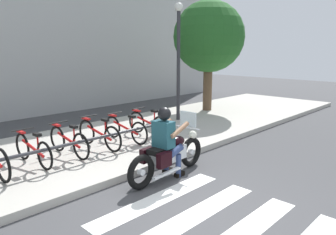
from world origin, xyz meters
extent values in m
plane|color=#424244|center=(0.00, 0.00, 0.00)|extent=(48.00, 48.00, 0.00)
cube|color=#B7B2A8|center=(0.00, 4.02, 0.07)|extent=(24.00, 4.40, 0.15)
cube|color=white|center=(-0.06, 0.00, 0.00)|extent=(2.80, 0.40, 0.01)
cube|color=white|center=(-0.06, 0.80, 0.00)|extent=(2.80, 0.40, 0.01)
torus|color=black|center=(1.54, 1.43, 0.33)|extent=(0.67, 0.16, 0.66)
cylinder|color=silver|center=(1.54, 1.43, 0.33)|extent=(0.13, 0.11, 0.12)
torus|color=black|center=(0.00, 1.33, 0.33)|extent=(0.67, 0.16, 0.66)
cylinder|color=silver|center=(0.00, 1.33, 0.33)|extent=(0.13, 0.11, 0.12)
cube|color=silver|center=(0.77, 1.38, 0.47)|extent=(0.86, 0.34, 0.28)
ellipsoid|color=black|center=(0.98, 1.39, 0.69)|extent=(0.54, 0.31, 0.22)
cube|color=black|center=(0.56, 1.36, 0.62)|extent=(0.58, 0.32, 0.10)
cube|color=black|center=(0.38, 1.57, 0.51)|extent=(0.33, 0.14, 0.28)
cube|color=black|center=(0.41, 1.13, 0.51)|extent=(0.33, 0.14, 0.28)
cylinder|color=silver|center=(1.39, 1.42, 0.91)|extent=(0.07, 0.62, 0.03)
sphere|color=white|center=(1.59, 1.43, 0.71)|extent=(0.18, 0.18, 0.18)
cube|color=silver|center=(1.42, 1.42, 1.09)|extent=(0.07, 0.40, 0.32)
cylinder|color=silver|center=(0.53, 1.18, 0.20)|extent=(0.77, 0.13, 0.08)
cube|color=#1E4C59|center=(0.62, 1.37, 0.92)|extent=(0.29, 0.42, 0.52)
sphere|color=black|center=(0.65, 1.37, 1.32)|extent=(0.26, 0.26, 0.26)
cylinder|color=#9E7051|center=(0.84, 1.60, 1.00)|extent=(0.52, 0.12, 0.26)
cylinder|color=#9E7051|center=(0.87, 1.16, 1.00)|extent=(0.52, 0.12, 0.26)
cylinder|color=navy|center=(0.76, 1.54, 0.56)|extent=(0.45, 0.17, 0.24)
cylinder|color=navy|center=(0.88, 1.54, 0.24)|extent=(0.11, 0.11, 0.48)
cube|color=black|center=(0.92, 1.55, 0.04)|extent=(0.25, 0.12, 0.08)
cylinder|color=navy|center=(0.78, 1.22, 0.56)|extent=(0.45, 0.17, 0.24)
cylinder|color=navy|center=(0.90, 1.23, 0.24)|extent=(0.11, 0.11, 0.48)
cube|color=black|center=(0.94, 1.23, 0.04)|extent=(0.25, 0.12, 0.08)
torus|color=black|center=(-1.79, 3.05, 0.48)|extent=(0.09, 0.66, 0.66)
torus|color=black|center=(-1.03, 4.08, 0.46)|extent=(0.08, 0.60, 0.60)
torus|color=black|center=(-0.98, 3.11, 0.46)|extent=(0.08, 0.60, 0.60)
cylinder|color=red|center=(-1.00, 3.60, 0.52)|extent=(0.10, 0.87, 0.24)
cylinder|color=red|center=(-0.99, 3.35, 0.67)|extent=(0.04, 0.04, 0.37)
cube|color=black|center=(-0.99, 3.35, 0.85)|extent=(0.11, 0.20, 0.06)
cylinder|color=black|center=(-1.02, 3.98, 0.85)|extent=(0.48, 0.05, 0.03)
cube|color=red|center=(-1.03, 4.08, 0.78)|extent=(0.09, 0.28, 0.04)
torus|color=black|center=(-0.21, 4.08, 0.46)|extent=(0.08, 0.62, 0.62)
torus|color=black|center=(-0.16, 3.12, 0.46)|extent=(0.08, 0.62, 0.62)
cylinder|color=red|center=(-0.19, 3.60, 0.53)|extent=(0.10, 0.86, 0.24)
cylinder|color=red|center=(-0.17, 3.36, 0.68)|extent=(0.04, 0.04, 0.38)
cube|color=black|center=(-0.17, 3.36, 0.87)|extent=(0.11, 0.20, 0.06)
cylinder|color=black|center=(-0.21, 3.98, 0.87)|extent=(0.48, 0.05, 0.03)
cube|color=red|center=(-0.21, 4.08, 0.80)|extent=(0.09, 0.28, 0.04)
torus|color=black|center=(0.60, 4.11, 0.47)|extent=(0.08, 0.64, 0.64)
torus|color=black|center=(0.65, 3.08, 0.47)|extent=(0.08, 0.64, 0.64)
cylinder|color=red|center=(0.63, 3.60, 0.54)|extent=(0.11, 0.92, 0.25)
cylinder|color=red|center=(0.64, 3.34, 0.70)|extent=(0.04, 0.04, 0.39)
cube|color=black|center=(0.64, 3.34, 0.90)|extent=(0.11, 0.20, 0.06)
cylinder|color=black|center=(0.61, 4.01, 0.90)|extent=(0.48, 0.05, 0.03)
cube|color=red|center=(0.60, 4.11, 0.82)|extent=(0.09, 0.28, 0.04)
torus|color=black|center=(1.42, 4.12, 0.46)|extent=(0.08, 0.61, 0.60)
torus|color=black|center=(1.47, 3.08, 0.46)|extent=(0.08, 0.61, 0.60)
cylinder|color=red|center=(1.44, 3.60, 0.52)|extent=(0.11, 0.93, 0.25)
cylinder|color=red|center=(1.46, 3.34, 0.67)|extent=(0.04, 0.04, 0.37)
cube|color=black|center=(1.46, 3.34, 0.86)|extent=(0.11, 0.20, 0.06)
cylinder|color=black|center=(1.42, 4.01, 0.86)|extent=(0.48, 0.05, 0.03)
cube|color=red|center=(1.42, 4.12, 0.79)|extent=(0.09, 0.28, 0.04)
torus|color=black|center=(2.23, 4.07, 0.47)|extent=(0.08, 0.63, 0.63)
torus|color=black|center=(2.28, 3.12, 0.47)|extent=(0.08, 0.63, 0.63)
cylinder|color=red|center=(2.26, 3.60, 0.53)|extent=(0.10, 0.85, 0.24)
cylinder|color=red|center=(2.27, 3.36, 0.69)|extent=(0.04, 0.04, 0.38)
cube|color=black|center=(2.27, 3.36, 0.89)|extent=(0.11, 0.20, 0.06)
cylinder|color=black|center=(2.24, 3.98, 0.89)|extent=(0.48, 0.05, 0.03)
cube|color=red|center=(2.23, 4.07, 0.81)|extent=(0.09, 0.28, 0.04)
cylinder|color=#333338|center=(0.22, 3.05, 0.60)|extent=(4.67, 0.07, 0.07)
cylinder|color=#333338|center=(2.51, 3.05, 0.38)|extent=(0.06, 0.06, 0.45)
cylinder|color=#2D2D33|center=(4.40, 4.42, 1.88)|extent=(0.12, 0.12, 3.76)
sphere|color=white|center=(4.40, 4.42, 3.88)|extent=(0.28, 0.28, 0.28)
cylinder|color=brown|center=(6.57, 4.82, 1.03)|extent=(0.35, 0.35, 2.06)
sphere|color=#235B23|center=(6.57, 4.82, 3.02)|extent=(2.74, 2.74, 2.74)
camera|label=1|loc=(-3.60, -2.85, 2.52)|focal=34.08mm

